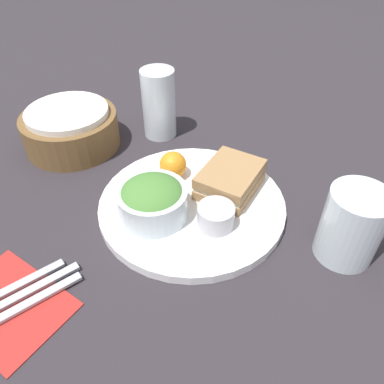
# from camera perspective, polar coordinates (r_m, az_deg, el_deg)

# --- Properties ---
(ground_plane) EXTENTS (4.00, 4.00, 0.00)m
(ground_plane) POSITION_cam_1_polar(r_m,az_deg,el_deg) (0.63, 0.00, -2.46)
(ground_plane) COLOR #2D282D
(plate) EXTENTS (0.31, 0.31, 0.02)m
(plate) POSITION_cam_1_polar(r_m,az_deg,el_deg) (0.62, 0.00, -1.93)
(plate) COLOR white
(plate) RESTS_ON ground_plane
(sandwich) EXTENTS (0.12, 0.09, 0.04)m
(sandwich) POSITION_cam_1_polar(r_m,az_deg,el_deg) (0.63, 5.82, 1.94)
(sandwich) COLOR #A37A4C
(sandwich) RESTS_ON plate
(salad_bowl) EXTENTS (0.11, 0.11, 0.06)m
(salad_bowl) POSITION_cam_1_polar(r_m,az_deg,el_deg) (0.58, -6.07, -1.15)
(salad_bowl) COLOR silver
(salad_bowl) RESTS_ON plate
(dressing_cup) EXTENTS (0.06, 0.06, 0.04)m
(dressing_cup) POSITION_cam_1_polar(r_m,az_deg,el_deg) (0.57, 3.64, -3.72)
(dressing_cup) COLOR #B7B7BC
(dressing_cup) RESTS_ON plate
(orange_wedge) EXTENTS (0.05, 0.05, 0.05)m
(orange_wedge) POSITION_cam_1_polar(r_m,az_deg,el_deg) (0.65, -2.92, 4.15)
(orange_wedge) COLOR orange
(orange_wedge) RESTS_ON plate
(drink_glass) EXTENTS (0.07, 0.07, 0.14)m
(drink_glass) POSITION_cam_1_polar(r_m,az_deg,el_deg) (0.78, -5.07, 13.25)
(drink_glass) COLOR silver
(drink_glass) RESTS_ON ground_plane
(bread_basket) EXTENTS (0.19, 0.19, 0.08)m
(bread_basket) POSITION_cam_1_polar(r_m,az_deg,el_deg) (0.79, -17.99, 9.18)
(bread_basket) COLOR brown
(bread_basket) RESTS_ON ground_plane
(napkin) EXTENTS (0.12, 0.16, 0.00)m
(napkin) POSITION_cam_1_polar(r_m,az_deg,el_deg) (0.56, -26.29, -15.19)
(napkin) COLOR #B22823
(napkin) RESTS_ON ground_plane
(fork) EXTENTS (0.18, 0.07, 0.01)m
(fork) POSITION_cam_1_polar(r_m,az_deg,el_deg) (0.55, -25.87, -16.27)
(fork) COLOR #B2B2B7
(fork) RESTS_ON napkin
(knife) EXTENTS (0.19, 0.07, 0.01)m
(knife) POSITION_cam_1_polar(r_m,az_deg,el_deg) (0.56, -26.43, -14.93)
(knife) COLOR #B2B2B7
(knife) RESTS_ON napkin
(spoon) EXTENTS (0.17, 0.06, 0.01)m
(spoon) POSITION_cam_1_polar(r_m,az_deg,el_deg) (0.57, -26.95, -13.64)
(spoon) COLOR #B2B2B7
(spoon) RESTS_ON napkin
(water_glass) EXTENTS (0.08, 0.08, 0.11)m
(water_glass) POSITION_cam_1_polar(r_m,az_deg,el_deg) (0.57, 23.14, -4.70)
(water_glass) COLOR silver
(water_glass) RESTS_ON ground_plane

